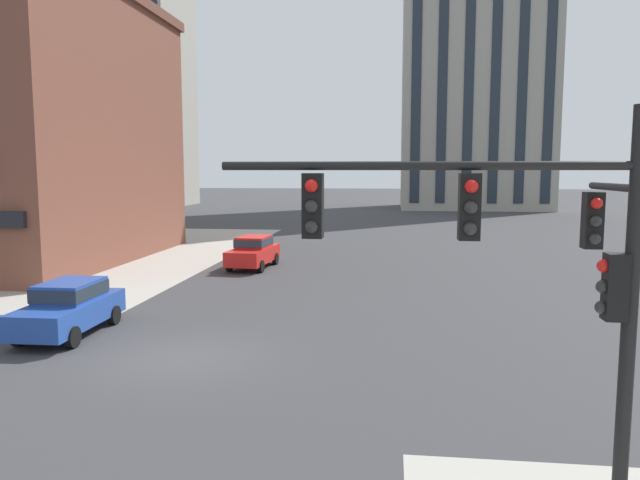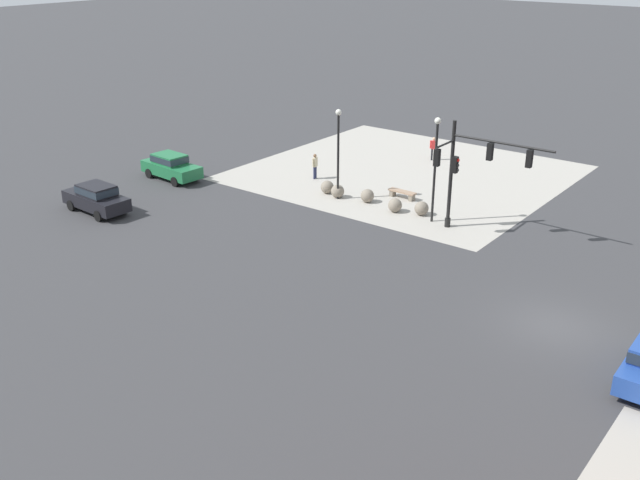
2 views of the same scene
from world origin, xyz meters
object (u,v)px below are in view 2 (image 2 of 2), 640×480
bollard_sphere_curb_a (421,208)px  street_lamp_corner_near (435,158)px  traffic_signal_main (468,167)px  bollard_sphere_curb_e (327,187)px  street_lamp_mid_sidewalk (338,144)px  bollard_sphere_curb_c (367,196)px  bollard_sphere_curb_d (338,191)px  bench_near_signal (402,193)px  pedestrian_at_curb (315,165)px  car_cross_eastbound (171,166)px  bollard_sphere_curb_b (395,205)px  pedestrian_near_bench (434,147)px  car_main_southbound_far (96,197)px

bollard_sphere_curb_a → street_lamp_corner_near: bearing=151.7°
traffic_signal_main → bollard_sphere_curb_e: bearing=-4.2°
bollard_sphere_curb_e → street_lamp_mid_sidewalk: 3.31m
traffic_signal_main → bollard_sphere_curb_c: bearing=-7.1°
bollard_sphere_curb_d → bench_near_signal: size_ratio=0.45×
pedestrian_at_curb → street_lamp_corner_near: 10.68m
pedestrian_at_curb → car_cross_eastbound: 9.54m
street_lamp_mid_sidewalk → car_cross_eastbound: bearing=17.6°
bollard_sphere_curb_c → pedestrian_at_curb: 5.68m
traffic_signal_main → street_lamp_mid_sidewalk: 8.68m
street_lamp_corner_near → car_cross_eastbound: (17.62, 3.66, -2.77)m
bollard_sphere_curb_c → traffic_signal_main: bearing=172.9°
bench_near_signal → pedestrian_at_curb: (6.69, 0.16, 0.65)m
traffic_signal_main → bollard_sphere_curb_b: bearing=-5.4°
pedestrian_at_curb → bench_near_signal: bearing=-178.6°
bollard_sphere_curb_b → bollard_sphere_curb_a: bearing=-161.7°
bollard_sphere_curb_a → bollard_sphere_curb_e: 6.67m
pedestrian_near_bench → street_lamp_mid_sidewalk: street_lamp_mid_sidewalk is taller
bench_near_signal → street_lamp_corner_near: bearing=145.3°
traffic_signal_main → bollard_sphere_curb_a: (3.16, -0.93, -3.32)m
bollard_sphere_curb_d → bollard_sphere_curb_e: (1.01, -0.27, 0.00)m
bollard_sphere_curb_c → car_main_southbound_far: (11.52, 11.06, 0.51)m
bollard_sphere_curb_a → car_cross_eastbound: 17.16m
bollard_sphere_curb_d → street_lamp_mid_sidewalk: street_lamp_mid_sidewalk is taller
traffic_signal_main → bollard_sphere_curb_d: size_ratio=7.29×
street_lamp_corner_near → street_lamp_mid_sidewalk: size_ratio=1.07×
traffic_signal_main → bollard_sphere_curb_e: size_ratio=7.29×
pedestrian_at_curb → pedestrian_near_bench: bearing=-115.0°
bollard_sphere_curb_d → street_lamp_corner_near: street_lamp_corner_near is taller
bollard_sphere_curb_e → street_lamp_corner_near: 8.33m
bollard_sphere_curb_a → car_cross_eastbound: (16.63, 4.19, 0.51)m
bollard_sphere_curb_b → pedestrian_near_bench: bearing=-71.7°
street_lamp_corner_near → car_main_southbound_far: size_ratio=1.33×
street_lamp_corner_near → bench_near_signal: bearing=-34.7°
bollard_sphere_curb_a → pedestrian_at_curb: bearing=-10.4°
street_lamp_mid_sidewalk → bollard_sphere_curb_c: bearing=-161.3°
bollard_sphere_curb_b → street_lamp_mid_sidewalk: size_ratio=0.15×
bollard_sphere_curb_d → car_main_southbound_far: size_ratio=0.18×
bollard_sphere_curb_a → bollard_sphere_curb_d: (5.66, 0.48, 0.00)m
bollard_sphere_curb_e → car_main_southbound_far: (8.58, 10.91, 0.51)m
bollard_sphere_curb_d → car_main_southbound_far: car_main_southbound_far is taller
bollard_sphere_curb_d → bollard_sphere_curb_e: size_ratio=1.00×
bollard_sphere_curb_a → car_main_southbound_far: car_main_southbound_far is taller
pedestrian_at_curb → car_main_southbound_far: pedestrian_at_curb is taller
street_lamp_mid_sidewalk → car_main_southbound_far: street_lamp_mid_sidewalk is taller
traffic_signal_main → car_cross_eastbound: (19.79, 3.26, -2.81)m
pedestrian_near_bench → street_lamp_mid_sidewalk: size_ratio=0.30×
bollard_sphere_curb_a → bollard_sphere_curb_e: same height
bench_near_signal → street_lamp_mid_sidewalk: (3.08, 2.50, 3.15)m
bollard_sphere_curb_b → bench_near_signal: (0.93, -2.32, -0.09)m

